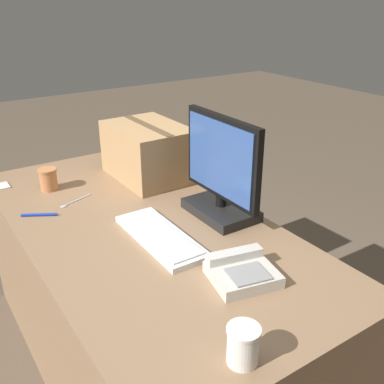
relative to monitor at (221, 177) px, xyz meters
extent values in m
plane|color=brown|center=(-0.12, -0.31, -0.91)|extent=(12.00, 12.00, 0.00)
cube|color=#8C6B4C|center=(-0.12, -0.31, -0.54)|extent=(1.80, 0.90, 0.74)
cube|color=black|center=(0.00, 0.00, -0.15)|extent=(0.31, 0.20, 0.04)
cylinder|color=black|center=(0.00, 0.00, -0.11)|extent=(0.04, 0.04, 0.04)
cube|color=black|center=(0.00, 0.00, 0.08)|extent=(0.44, 0.03, 0.34)
cube|color=#2D4C8C|center=(0.00, -0.02, 0.08)|extent=(0.40, 0.01, 0.30)
cube|color=silver|center=(0.04, -0.31, -0.16)|extent=(0.45, 0.17, 0.02)
cube|color=silver|center=(0.04, -0.31, -0.15)|extent=(0.42, 0.13, 0.01)
cube|color=beige|center=(0.41, -0.22, -0.15)|extent=(0.23, 0.24, 0.04)
cube|color=beige|center=(0.35, -0.21, -0.12)|extent=(0.09, 0.20, 0.03)
cube|color=gray|center=(0.45, -0.23, -0.13)|extent=(0.13, 0.14, 0.01)
cylinder|color=#BC7547|center=(-0.65, -0.52, -0.12)|extent=(0.08, 0.08, 0.10)
cylinder|color=#BC7547|center=(-0.65, -0.52, -0.07)|extent=(0.09, 0.09, 0.01)
cylinder|color=white|center=(0.69, -0.45, -0.12)|extent=(0.08, 0.08, 0.10)
cylinder|color=white|center=(0.69, -0.45, -0.07)|extent=(0.09, 0.09, 0.01)
cube|color=#B2B2B7|center=(-0.47, -0.45, -0.17)|extent=(0.06, 0.14, 0.00)
ellipsoid|color=#B2B2B7|center=(-0.44, -0.52, -0.17)|extent=(0.03, 0.04, 0.00)
cube|color=tan|center=(-0.54, -0.04, -0.04)|extent=(0.44, 0.32, 0.26)
cube|color=brown|center=(-0.54, -0.04, 0.09)|extent=(0.43, 0.04, 0.00)
cylinder|color=#1933B2|center=(-0.41, -0.64, -0.17)|extent=(0.09, 0.13, 0.01)
cube|color=silver|center=(-0.81, -0.71, -0.17)|extent=(0.09, 0.09, 0.01)
camera|label=1|loc=(1.33, -1.03, 0.69)|focal=42.00mm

